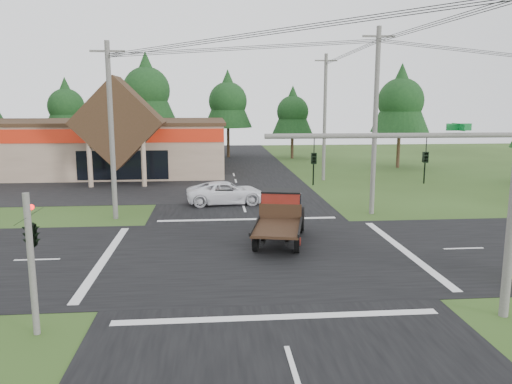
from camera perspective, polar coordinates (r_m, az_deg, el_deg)
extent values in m
plane|color=#2C4217|center=(23.46, 0.24, -7.14)|extent=(120.00, 120.00, 0.00)
cube|color=black|center=(23.46, 0.24, -7.11)|extent=(12.00, 120.00, 0.02)
cube|color=black|center=(23.46, 0.24, -7.11)|extent=(120.00, 12.00, 0.02)
cube|color=black|center=(43.56, -20.86, 0.31)|extent=(28.00, 14.00, 0.02)
cube|color=gray|center=(54.31, -19.95, 4.85)|extent=(30.00, 15.00, 5.00)
cube|color=#392817|center=(54.16, -20.11, 7.54)|extent=(30.40, 15.40, 0.30)
cube|color=#AD200D|center=(46.96, -22.40, 5.91)|extent=(30.00, 0.12, 1.20)
cube|color=#392817|center=(44.55, -15.42, 7.67)|extent=(7.78, 4.00, 7.78)
cylinder|color=gray|center=(43.59, -18.46, 3.11)|extent=(0.40, 0.40, 4.00)
cylinder|color=gray|center=(42.78, -12.71, 3.26)|extent=(0.40, 0.40, 4.00)
cube|color=black|center=(45.81, -14.98, 2.97)|extent=(8.00, 0.08, 2.60)
cylinder|color=#595651|center=(15.84, 15.63, 6.23)|extent=(8.00, 0.16, 0.16)
imported|color=black|center=(16.31, 18.75, 2.64)|extent=(0.16, 0.20, 1.00)
imported|color=black|center=(15.24, 6.60, 2.62)|extent=(0.16, 0.20, 1.00)
cube|color=#0C6626|center=(16.63, 22.18, 6.89)|extent=(0.80, 0.04, 0.22)
cylinder|color=#595651|center=(16.48, -24.27, -7.64)|extent=(0.20, 0.20, 4.40)
imported|color=black|center=(16.30, -24.43, -2.39)|extent=(0.53, 2.48, 1.00)
sphere|color=#FF0C0C|center=(16.39, -24.31, -1.59)|extent=(0.18, 0.18, 0.18)
cylinder|color=#595651|center=(30.93, -16.20, 6.57)|extent=(0.30, 0.30, 10.50)
cube|color=#595651|center=(31.01, -16.64, 15.17)|extent=(2.00, 0.12, 0.12)
cylinder|color=#595651|center=(31.95, 13.46, 7.70)|extent=(0.30, 0.30, 11.50)
cube|color=#595651|center=(32.16, 13.85, 16.90)|extent=(2.00, 0.12, 0.12)
cylinder|color=#595651|center=(45.45, 7.86, 8.36)|extent=(0.30, 0.30, 11.20)
cube|color=#595651|center=(45.57, 8.01, 14.65)|extent=(2.00, 0.12, 0.12)
cylinder|color=#332316|center=(66.96, -20.62, 5.07)|extent=(0.36, 0.36, 3.50)
cone|color=#133315|center=(66.76, -20.90, 9.38)|extent=(5.60, 5.60, 6.60)
sphere|color=#133315|center=(66.76, -20.88, 9.13)|extent=(4.40, 4.40, 4.40)
cylinder|color=#332316|center=(63.97, -12.20, 5.75)|extent=(0.36, 0.36, 4.55)
cone|color=#133315|center=(63.82, -12.42, 11.64)|extent=(7.28, 7.28, 8.58)
sphere|color=#133315|center=(63.81, -12.41, 11.29)|extent=(5.72, 5.72, 5.72)
cylinder|color=#332316|center=(64.53, -3.19, 5.69)|extent=(0.36, 0.36, 3.85)
cone|color=#133315|center=(64.34, -3.24, 10.63)|extent=(6.16, 6.16, 7.26)
sphere|color=#133315|center=(64.33, -3.23, 10.33)|extent=(4.84, 4.84, 4.84)
cylinder|color=#332316|center=(63.34, 4.16, 5.28)|extent=(0.36, 0.36, 3.15)
cone|color=#133315|center=(63.11, 4.21, 9.39)|extent=(5.04, 5.04, 5.94)
sphere|color=#133315|center=(63.12, 4.21, 9.14)|extent=(3.96, 3.96, 3.96)
cylinder|color=#332316|center=(56.24, 15.95, 4.65)|extent=(0.36, 0.36, 3.85)
cone|color=#133315|center=(56.02, 16.24, 10.31)|extent=(6.16, 6.16, 7.26)
sphere|color=#133315|center=(56.01, 16.22, 9.97)|extent=(4.84, 4.84, 4.84)
imported|color=white|center=(34.87, -3.36, -0.08)|extent=(5.79, 3.06, 1.55)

